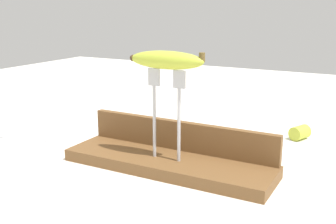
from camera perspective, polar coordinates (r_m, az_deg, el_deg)
The scene contains 7 objects.
ground_plane at distance 0.90m, azimuth 0.00°, elevation -7.76°, with size 3.00×3.00×0.00m, color white.
wooden_board at distance 0.90m, azimuth 0.00°, elevation -7.00°, with size 0.46×0.13×0.03m, color brown.
board_backstop at distance 0.93m, azimuth 1.72°, elevation -3.23°, with size 0.45×0.02×0.07m, color brown.
fork_stand_center at distance 0.85m, azimuth -0.21°, elevation 0.76°, with size 0.08×0.01×0.19m.
banana_raised_center at distance 0.84m, azimuth -0.23°, elevation 7.11°, with size 0.16×0.05×0.04m.
fork_fallen_near at distance 1.18m, azimuth -20.43°, elevation -3.19°, with size 0.16×0.05×0.01m.
banana_chunk_near at distance 1.14m, azimuth 17.56°, elevation -2.68°, with size 0.05×0.06×0.04m.
Camera 1 is at (0.40, -0.74, 0.34)m, focal length 44.68 mm.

